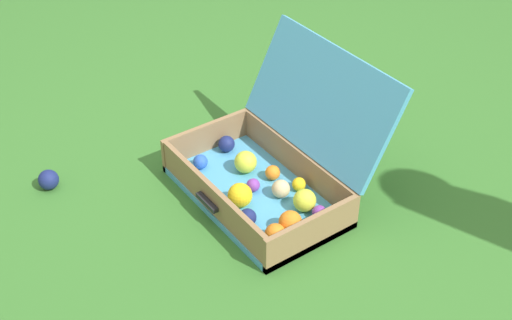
{
  "coord_description": "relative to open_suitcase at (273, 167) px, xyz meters",
  "views": [
    {
      "loc": [
        1.56,
        -1.07,
        1.55
      ],
      "look_at": [
        0.05,
        0.0,
        0.16
      ],
      "focal_mm": 48.36,
      "sensor_mm": 36.0,
      "label": 1
    }
  ],
  "objects": [
    {
      "name": "stray_ball_on_grass",
      "position": [
        -0.48,
        -0.63,
        -0.07
      ],
      "size": [
        0.07,
        0.07,
        0.07
      ],
      "primitive_type": "sphere",
      "color": "navy",
      "rests_on": "ground"
    },
    {
      "name": "ground_plane",
      "position": [
        -0.06,
        -0.07,
        -0.11
      ],
      "size": [
        16.0,
        16.0,
        0.0
      ],
      "primitive_type": "plane",
      "color": "#336B28"
    },
    {
      "name": "open_suitcase",
      "position": [
        0.0,
        0.0,
        0.0
      ],
      "size": [
        0.64,
        0.57,
        0.48
      ],
      "color": "#4799C6",
      "rests_on": "ground"
    }
  ]
}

